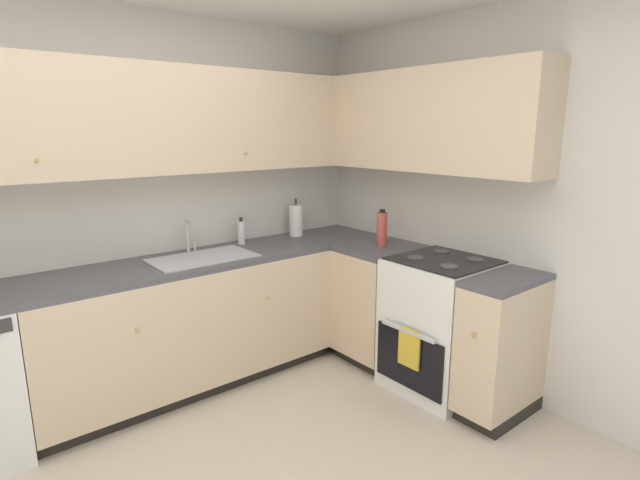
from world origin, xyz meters
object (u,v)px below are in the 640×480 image
at_px(oven_range, 441,324).
at_px(oil_bottle, 382,229).
at_px(soap_bottle, 241,232).
at_px(paper_towel_roll, 296,220).

xyz_separation_m(oven_range, oil_bottle, (-0.02, 0.56, 0.58)).
bearing_deg(oil_bottle, oven_range, -88.13).
relative_size(oven_range, soap_bottle, 5.17).
relative_size(oven_range, oil_bottle, 3.80).
bearing_deg(oven_range, oil_bottle, 91.87).
xyz_separation_m(soap_bottle, oil_bottle, (0.78, -0.72, 0.04)).
relative_size(oven_range, paper_towel_roll, 3.34).
bearing_deg(soap_bottle, paper_towel_roll, -2.29).
bearing_deg(paper_towel_roll, oven_range, -76.85).
bearing_deg(paper_towel_roll, soap_bottle, 177.71).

